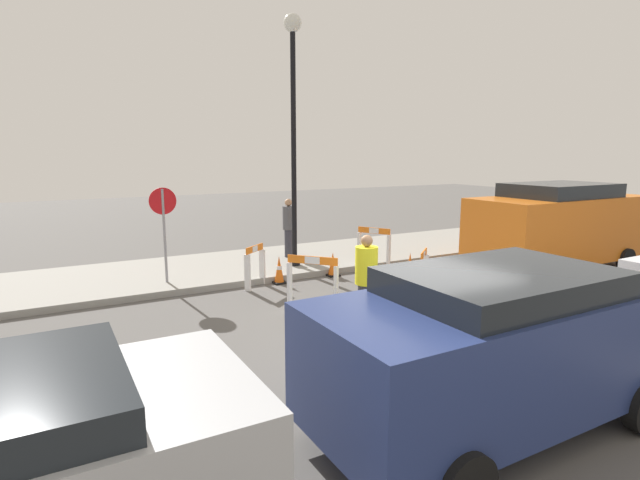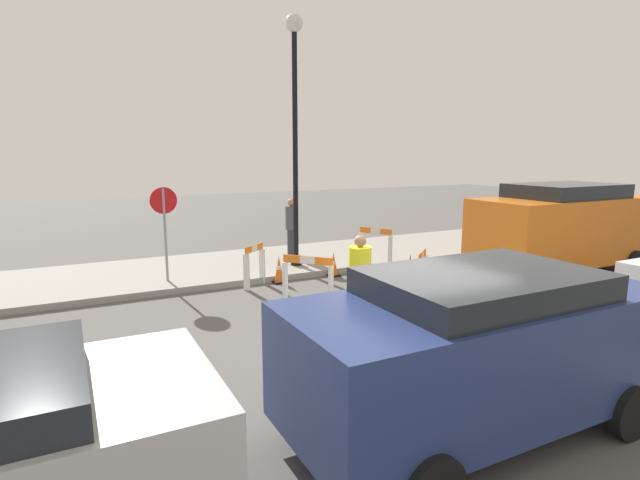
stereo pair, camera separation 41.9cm
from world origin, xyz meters
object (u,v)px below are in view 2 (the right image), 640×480
object	(u,v)px
person_pedestrian	(291,226)
streetlamp_post	(295,111)
stop_sign	(164,218)
person_worker	(360,279)
work_van	(563,224)
parked_car_1	(479,342)

from	to	relation	value
person_pedestrian	streetlamp_post	bearing A→B (deg)	102.76
stop_sign	person_pedestrian	xyz separation A→B (m)	(3.62, 1.14, -0.56)
person_worker	work_van	world-z (taller)	work_van
person_pedestrian	work_van	size ratio (longest dim) A/B	0.33
streetlamp_post	stop_sign	xyz separation A→B (m)	(-3.30, -0.13, -2.49)
stop_sign	person_pedestrian	size ratio (longest dim) A/B	1.31
person_worker	person_pedestrian	world-z (taller)	person_pedestrian
person_pedestrian	parked_car_1	bearing A→B (deg)	109.47
stop_sign	person_worker	world-z (taller)	stop_sign
person_pedestrian	parked_car_1	xyz separation A→B (m)	(-1.68, -8.85, -0.01)
person_worker	work_van	distance (m)	6.92
person_worker	parked_car_1	distance (m)	3.44
person_worker	person_pedestrian	distance (m)	5.58
stop_sign	work_van	xyz separation A→B (m)	(9.31, -3.13, -0.34)
person_worker	work_van	bearing A→B (deg)	-62.31
stop_sign	parked_car_1	xyz separation A→B (m)	(1.94, -7.71, -0.57)
streetlamp_post	person_worker	bearing A→B (deg)	-100.20
person_pedestrian	work_van	world-z (taller)	work_van
stop_sign	streetlamp_post	bearing A→B (deg)	-178.46
person_worker	parked_car_1	world-z (taller)	parked_car_1
stop_sign	person_worker	size ratio (longest dim) A/B	1.29
parked_car_1	person_pedestrian	bearing A→B (deg)	79.23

